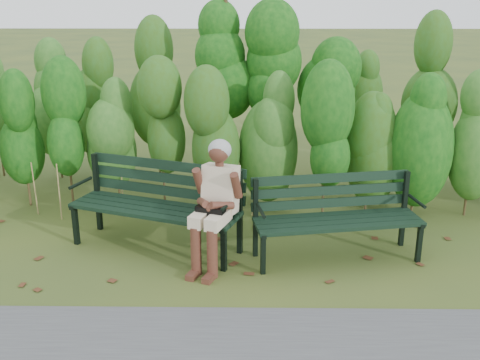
{
  "coord_description": "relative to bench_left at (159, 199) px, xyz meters",
  "views": [
    {
      "loc": [
        0.08,
        -5.2,
        2.6
      ],
      "look_at": [
        0.0,
        0.35,
        0.75
      ],
      "focal_mm": 42.0,
      "sensor_mm": 36.0,
      "label": 1
    }
  ],
  "objects": [
    {
      "name": "seated_woman",
      "position": [
        0.62,
        -0.42,
        0.18
      ],
      "size": [
        0.56,
        0.77,
        1.26
      ],
      "color": "beige",
      "rests_on": "ground"
    },
    {
      "name": "hedge_band",
      "position": [
        0.86,
        1.5,
        0.72
      ],
      "size": [
        11.04,
        1.67,
        2.42
      ],
      "color": "#47381E",
      "rests_on": "ground"
    },
    {
      "name": "leaf_litter",
      "position": [
        1.39,
        -0.48,
        -0.53
      ],
      "size": [
        5.88,
        1.89,
        0.01
      ],
      "color": "#56301A",
      "rests_on": "ground"
    },
    {
      "name": "ground",
      "position": [
        0.86,
        -0.36,
        -0.53
      ],
      "size": [
        80.0,
        80.0,
        0.0
      ],
      "primitive_type": "plane",
      "color": "#374922"
    },
    {
      "name": "bench_right",
      "position": [
        1.83,
        -0.23,
        -0.04
      ],
      "size": [
        1.75,
        0.83,
        0.84
      ],
      "color": "black",
      "rests_on": "ground"
    },
    {
      "name": "bench_left",
      "position": [
        0.0,
        0.0,
        0.0
      ],
      "size": [
        1.91,
        1.18,
        0.91
      ],
      "color": "black",
      "rests_on": "ground"
    }
  ]
}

